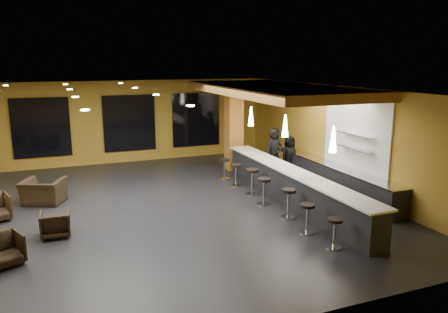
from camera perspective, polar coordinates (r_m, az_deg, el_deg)
name	(u,v)px	position (r m, az deg, el deg)	size (l,w,h in m)	color
floor	(169,209)	(13.40, -7.23, -6.77)	(12.00, 13.00, 0.10)	black
ceiling	(165,89)	(12.68, -7.68, 8.77)	(12.00, 13.00, 0.10)	black
wall_back	(129,122)	(19.25, -12.31, 4.48)	(12.00, 0.10, 3.50)	olive
wall_front	(271,229)	(7.00, 6.17, -9.43)	(12.00, 0.10, 3.50)	olive
wall_right	(339,137)	(15.52, 14.76, 2.45)	(0.10, 13.00, 3.50)	olive
wood_soffit	(273,90)	(15.08, 6.45, 8.67)	(3.60, 8.00, 0.28)	#B77A35
window_left	(41,128)	(18.91, -22.76, 3.49)	(2.20, 0.06, 2.40)	black
window_center	(129,123)	(19.15, -12.24, 4.29)	(2.20, 0.06, 2.40)	black
window_right	(196,120)	(19.86, -3.66, 4.83)	(2.20, 0.06, 2.40)	black
tile_backsplash	(356,135)	(14.64, 16.83, 2.73)	(0.06, 3.20, 2.40)	white
bar_counter	(291,187)	(13.69, 8.79, -3.99)	(0.60, 8.00, 1.00)	black
bar_top	(292,171)	(13.55, 8.87, -1.86)	(0.78, 8.10, 0.05)	white
prep_counter	(336,179)	(15.17, 14.37, -2.86)	(0.70, 6.00, 0.86)	black
prep_top	(336,166)	(15.06, 14.46, -1.20)	(0.72, 6.00, 0.03)	silver
wall_shelf_lower	(355,148)	(14.47, 16.78, 1.01)	(0.30, 1.50, 0.03)	silver
wall_shelf_upper	(356,134)	(14.39, 16.90, 2.77)	(0.30, 1.50, 0.03)	silver
column	(234,126)	(17.44, 1.28, 3.94)	(0.60, 0.60, 3.50)	#A26824
pendant_0	(333,139)	(11.63, 14.07, 2.21)	(0.20, 0.20, 0.70)	white
pendant_1	(285,126)	(13.71, 8.00, 3.99)	(0.20, 0.20, 0.70)	white
pendant_2	(251,116)	(15.91, 3.55, 5.27)	(0.20, 0.20, 0.70)	white
staff_a	(274,155)	(16.07, 6.56, 0.21)	(0.69, 0.45, 1.90)	black
staff_b	(276,153)	(16.56, 6.77, 0.47)	(0.89, 0.70, 1.84)	black
staff_c	(289,156)	(16.85, 8.50, 0.11)	(0.75, 0.49, 1.54)	black
armchair_a	(3,250)	(10.75, -26.90, -10.83)	(0.74, 0.76, 0.69)	black
armchair_b	(55,224)	(11.88, -21.16, -8.18)	(0.70, 0.72, 0.66)	black
armchair_d	(43,192)	(14.59, -22.54, -4.26)	(1.18, 1.03, 0.76)	black
bar_stool_0	(335,229)	(10.70, 14.26, -9.20)	(0.37, 0.37, 0.73)	silver
bar_stool_1	(307,215)	(11.42, 10.84, -7.46)	(0.39, 0.39, 0.77)	silver
bar_stool_2	(288,199)	(12.39, 8.41, -5.57)	(0.42, 0.42, 0.84)	silver
bar_stool_3	(264,188)	(13.39, 5.24, -4.10)	(0.42, 0.42, 0.84)	silver
bar_stool_4	(252,178)	(14.35, 3.70, -2.87)	(0.44, 0.44, 0.86)	silver
bar_stool_5	(236,172)	(15.32, 1.58, -2.04)	(0.40, 0.40, 0.78)	silver
bar_stool_6	(225,166)	(16.21, 0.07, -1.25)	(0.39, 0.39, 0.77)	silver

